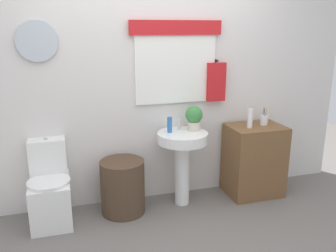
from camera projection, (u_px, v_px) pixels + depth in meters
back_wall at (151, 76)px, 3.59m from camera, size 4.40×0.18×2.60m
toilet at (50, 191)px, 3.32m from camera, size 0.38×0.51×0.79m
laundry_hamper at (123, 187)px, 3.49m from camera, size 0.43×0.43×0.54m
pedestal_sink at (182, 151)px, 3.58m from camera, size 0.50×0.50×0.77m
faucet at (179, 125)px, 3.62m from camera, size 0.03×0.03×0.10m
wooden_cabinet at (254, 160)px, 3.86m from camera, size 0.58×0.44×0.77m
soap_bottle at (170, 125)px, 3.52m from camera, size 0.05×0.05×0.16m
potted_plant at (194, 117)px, 3.58m from camera, size 0.18×0.18×0.25m
lotion_bottle at (250, 118)px, 3.66m from camera, size 0.05×0.05×0.20m
toothbrush_cup at (264, 120)px, 3.79m from camera, size 0.08×0.08×0.19m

